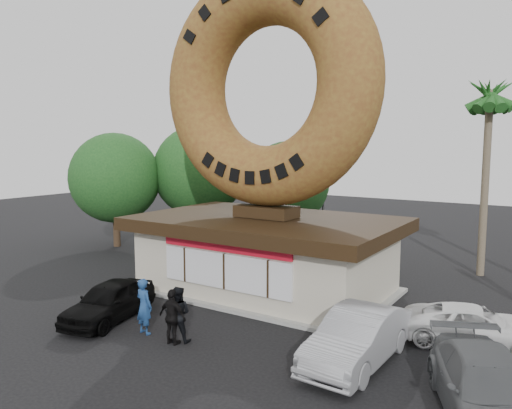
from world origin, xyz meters
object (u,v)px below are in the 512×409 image
object	(u,v)px
giant_donut	(267,87)
car_white	(475,326)
person_left	(144,306)
person_right	(173,317)
person_center	(178,314)
car_black	(109,301)
car_silver	(358,337)
donut_shop	(266,252)
car_grey	(490,391)
street_lamp	(326,176)

from	to	relation	value
giant_donut	car_white	distance (m)	12.12
person_left	person_right	world-z (taller)	person_left
person_left	person_center	xyz separation A→B (m)	(1.43, 0.10, -0.04)
person_left	giant_donut	bearing A→B (deg)	-90.15
car_black	car_silver	size ratio (longest dim) A/B	0.87
person_left	car_white	xyz separation A→B (m)	(9.66, 5.18, -0.34)
car_white	donut_shop	bearing A→B (deg)	66.53
car_grey	car_silver	bearing A→B (deg)	137.01
car_silver	car_grey	size ratio (longest dim) A/B	0.91
giant_donut	street_lamp	distance (m)	11.07
person_right	car_white	world-z (taller)	person_right
car_black	car_grey	world-z (taller)	car_grey
car_black	car_grey	xyz separation A→B (m)	(12.81, 0.23, 0.05)
person_right	car_grey	size ratio (longest dim) A/B	0.34
car_white	giant_donut	bearing A→B (deg)	66.43
street_lamp	person_left	bearing A→B (deg)	-86.59
car_silver	car_grey	distance (m)	3.98
person_right	car_black	world-z (taller)	person_right
person_center	car_white	distance (m)	9.68
car_grey	car_white	size ratio (longest dim) A/B	1.19
person_right	car_grey	xyz separation A→B (m)	(9.31, 0.61, -0.14)
person_left	car_white	distance (m)	10.97
giant_donut	donut_shop	bearing A→B (deg)	-90.00
donut_shop	car_grey	bearing A→B (deg)	-31.40
person_left	car_black	distance (m)	2.07
car_white	car_silver	bearing A→B (deg)	127.11
street_lamp	car_grey	size ratio (longest dim) A/B	1.50
person_center	car_white	size ratio (longest dim) A/B	0.42
donut_shop	car_black	distance (m)	6.99
car_black	car_grey	size ratio (longest dim) A/B	0.80
person_left	person_right	distance (m)	1.46
person_right	street_lamp	bearing A→B (deg)	-81.90
giant_donut	person_center	bearing A→B (deg)	-85.02
person_right	car_silver	xyz separation A→B (m)	(5.55, 1.92, -0.12)
person_left	car_silver	world-z (taller)	person_left
car_grey	car_black	bearing A→B (deg)	157.24
person_center	car_black	world-z (taller)	person_center
car_white	person_left	bearing A→B (deg)	103.17
giant_donut	car_white	world-z (taller)	giant_donut
car_grey	street_lamp	bearing A→B (deg)	102.41
street_lamp	car_silver	distance (m)	17.17
street_lamp	car_black	xyz separation A→B (m)	(-1.06, -16.28, -3.76)
person_right	car_silver	distance (m)	5.87
person_right	car_black	size ratio (longest dim) A/B	0.43
giant_donut	car_grey	xyz separation A→B (m)	(9.89, -6.05, -8.09)
giant_donut	person_center	distance (m)	10.21
giant_donut	car_silver	size ratio (longest dim) A/B	2.09
donut_shop	person_right	world-z (taller)	donut_shop
person_right	giant_donut	bearing A→B (deg)	-85.25
giant_donut	car_black	size ratio (longest dim) A/B	2.39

